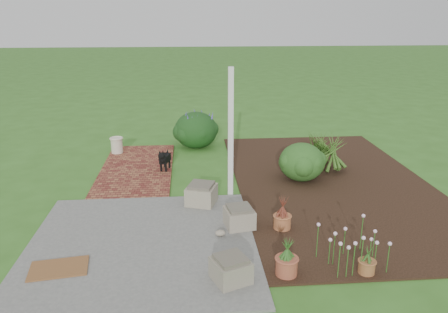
{
  "coord_description": "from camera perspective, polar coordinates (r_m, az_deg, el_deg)",
  "views": [
    {
      "loc": [
        -0.48,
        -7.82,
        3.42
      ],
      "look_at": [
        0.2,
        0.4,
        0.7
      ],
      "focal_mm": 35.0,
      "sensor_mm": 36.0,
      "label": 1
    }
  ],
  "objects": [
    {
      "name": "agapanthus_clump_front",
      "position": [
        10.63,
        12.08,
        1.53
      ],
      "size": [
        1.0,
        1.0,
        0.81
      ],
      "primitive_type": null,
      "rotation": [
        0.0,
        0.0,
        -0.1
      ],
      "color": "#1C3710",
      "rests_on": "garden_bed"
    },
    {
      "name": "terracotta_pot_bronze",
      "position": [
        7.34,
        7.61,
        -8.43
      ],
      "size": [
        0.31,
        0.31,
        0.23
      ],
      "primitive_type": "cylinder",
      "rotation": [
        0.0,
        0.0,
        -0.11
      ],
      "color": "#A56038",
      "rests_on": "garden_bed"
    },
    {
      "name": "concrete_patio",
      "position": [
        7.0,
        -10.63,
        -11.15
      ],
      "size": [
        3.5,
        3.5,
        0.04
      ],
      "primitive_type": "cube",
      "color": "#5F5F5D",
      "rests_on": "ground"
    },
    {
      "name": "coir_doormat",
      "position": [
        6.66,
        -20.78,
        -13.48
      ],
      "size": [
        0.85,
        0.61,
        0.02
      ],
      "primitive_type": "cube",
      "rotation": [
        0.0,
        0.0,
        0.14
      ],
      "color": "brown",
      "rests_on": "concrete_patio"
    },
    {
      "name": "veranda_post",
      "position": [
        8.25,
        0.86,
        2.99
      ],
      "size": [
        0.1,
        0.1,
        2.5
      ],
      "primitive_type": "cube",
      "color": "white",
      "rests_on": "ground"
    },
    {
      "name": "ground",
      "position": [
        8.55,
        -1.12,
        -5.33
      ],
      "size": [
        80.0,
        80.0,
        0.0
      ],
      "primitive_type": "plane",
      "color": "#346620",
      "rests_on": "ground"
    },
    {
      "name": "terracotta_pot_small_right",
      "position": [
        6.16,
        8.17,
        -13.98
      ],
      "size": [
        0.37,
        0.37,
        0.25
      ],
      "primitive_type": "cylinder",
      "rotation": [
        0.0,
        0.0,
        0.28
      ],
      "color": "#9D4D35",
      "rests_on": "garden_bed"
    },
    {
      "name": "black_dog",
      "position": [
        9.87,
        -7.8,
        -0.24
      ],
      "size": [
        0.27,
        0.54,
        0.47
      ],
      "rotation": [
        0.0,
        0.0,
        -0.28
      ],
      "color": "black",
      "rests_on": "brick_path"
    },
    {
      "name": "evergreen_shrub",
      "position": [
        9.39,
        10.12,
        -0.57
      ],
      "size": [
        1.23,
        1.23,
        0.81
      ],
      "primitive_type": "ellipsoid",
      "rotation": [
        0.0,
        0.0,
        -0.36
      ],
      "color": "#184314",
      "rests_on": "garden_bed"
    },
    {
      "name": "pink_flower_patch",
      "position": [
        6.41,
        16.72,
        -11.28
      ],
      "size": [
        1.19,
        1.19,
        0.63
      ],
      "primitive_type": null,
      "rotation": [
        0.0,
        0.0,
        -0.23
      ],
      "color": "#113D0F",
      "rests_on": "garden_bed"
    },
    {
      "name": "purple_flowering_bush",
      "position": [
        11.64,
        -3.69,
        3.61
      ],
      "size": [
        1.18,
        1.18,
        0.97
      ],
      "primitive_type": "ellipsoid",
      "rotation": [
        0.0,
        0.0,
        -0.03
      ],
      "color": "black",
      "rests_on": "ground"
    },
    {
      "name": "stone_trough_far",
      "position": [
        8.14,
        -2.96,
        -5.02
      ],
      "size": [
        0.64,
        0.64,
        0.34
      ],
      "primitive_type": "cube",
      "rotation": [
        0.0,
        0.0,
        -0.33
      ],
      "color": "gray",
      "rests_on": "concrete_patio"
    },
    {
      "name": "brick_path",
      "position": [
        10.23,
        -11.3,
        -1.53
      ],
      "size": [
        1.6,
        3.5,
        0.04
      ],
      "primitive_type": "cube",
      "color": "maroon",
      "rests_on": "ground"
    },
    {
      "name": "stone_trough_near",
      "position": [
        5.95,
        0.9,
        -14.62
      ],
      "size": [
        0.58,
        0.58,
        0.3
      ],
      "primitive_type": "cube",
      "rotation": [
        0.0,
        0.0,
        0.38
      ],
      "color": "#716D58",
      "rests_on": "concrete_patio"
    },
    {
      "name": "garden_bed",
      "position": [
        9.47,
        13.97,
        -3.39
      ],
      "size": [
        4.0,
        7.0,
        0.03
      ],
      "primitive_type": "cube",
      "color": "black",
      "rests_on": "ground"
    },
    {
      "name": "stone_trough_mid",
      "position": [
        7.31,
        2.01,
        -8.0
      ],
      "size": [
        0.52,
        0.52,
        0.3
      ],
      "primitive_type": "cube",
      "rotation": [
        0.0,
        0.0,
        0.16
      ],
      "color": "#736858",
      "rests_on": "concrete_patio"
    },
    {
      "name": "cream_ceramic_urn",
      "position": [
        11.37,
        -13.82,
        1.43
      ],
      "size": [
        0.38,
        0.38,
        0.39
      ],
      "primitive_type": "cylinder",
      "rotation": [
        0.0,
        0.0,
        0.37
      ],
      "color": "beige",
      "rests_on": "brick_path"
    },
    {
      "name": "terracotta_pot_small_left",
      "position": [
        6.45,
        18.13,
        -13.52
      ],
      "size": [
        0.28,
        0.28,
        0.19
      ],
      "primitive_type": "cylinder",
      "rotation": [
        0.0,
        0.0,
        -0.29
      ],
      "color": "#965B32",
      "rests_on": "garden_bed"
    },
    {
      "name": "agapanthus_clump_back",
      "position": [
        10.01,
        13.51,
        1.02
      ],
      "size": [
        1.47,
        1.47,
        1.02
      ],
      "primitive_type": null,
      "rotation": [
        0.0,
        0.0,
        0.37
      ],
      "color": "#17370E",
      "rests_on": "garden_bed"
    }
  ]
}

